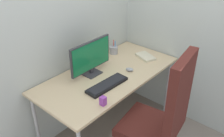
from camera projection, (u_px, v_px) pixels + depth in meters
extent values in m
plane|color=slate|center=(109.00, 128.00, 2.86)|extent=(8.00, 8.00, 0.00)
cube|color=#B7C1BC|center=(78.00, 1.00, 2.39)|extent=(2.60, 0.04, 2.80)
cube|color=#D1B78C|center=(109.00, 75.00, 2.50)|extent=(1.52, 0.72, 0.02)
cylinder|color=#B2B5BA|center=(167.00, 87.00, 2.97)|extent=(0.03, 0.03, 0.71)
cylinder|color=#B2B5BA|center=(36.00, 125.00, 2.40)|extent=(0.03, 0.03, 0.71)
cylinder|color=#B2B5BA|center=(127.00, 70.00, 3.33)|extent=(0.03, 0.03, 0.71)
cube|color=#4C1E19|center=(148.00, 127.00, 2.19)|extent=(0.52, 0.52, 0.08)
cube|color=#4C1E19|center=(179.00, 99.00, 1.89)|extent=(0.42, 0.13, 0.72)
cube|color=#333338|center=(92.00, 73.00, 2.49)|extent=(0.17, 0.14, 0.01)
cube|color=#333338|center=(91.00, 70.00, 2.48)|extent=(0.04, 0.02, 0.05)
cube|color=#333338|center=(91.00, 56.00, 2.40)|extent=(0.50, 0.02, 0.30)
cube|color=#14723F|center=(92.00, 56.00, 2.39)|extent=(0.48, 0.01, 0.27)
cube|color=black|center=(107.00, 85.00, 2.29)|extent=(0.44, 0.16, 0.03)
cube|color=black|center=(107.00, 84.00, 2.28)|extent=(0.40, 0.13, 0.00)
ellipsoid|color=#9EA0A5|center=(130.00, 70.00, 2.53)|extent=(0.08, 0.09, 0.04)
cylinder|color=#9EA0A5|center=(114.00, 50.00, 2.87)|extent=(0.09, 0.09, 0.09)
cylinder|color=#B2B5BA|center=(113.00, 46.00, 2.84)|extent=(0.03, 0.01, 0.10)
cylinder|color=#B2B5BA|center=(114.00, 46.00, 2.85)|extent=(0.03, 0.01, 0.10)
torus|color=#3FAD59|center=(114.00, 49.00, 2.87)|extent=(0.04, 0.04, 0.01)
cylinder|color=red|center=(114.00, 45.00, 2.86)|extent=(0.02, 0.02, 0.14)
cylinder|color=#337FD8|center=(115.00, 46.00, 2.85)|extent=(0.01, 0.01, 0.13)
cube|color=beige|center=(146.00, 57.00, 2.79)|extent=(0.21, 0.26, 0.03)
cube|color=purple|center=(103.00, 101.00, 2.04)|extent=(0.05, 0.05, 0.08)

